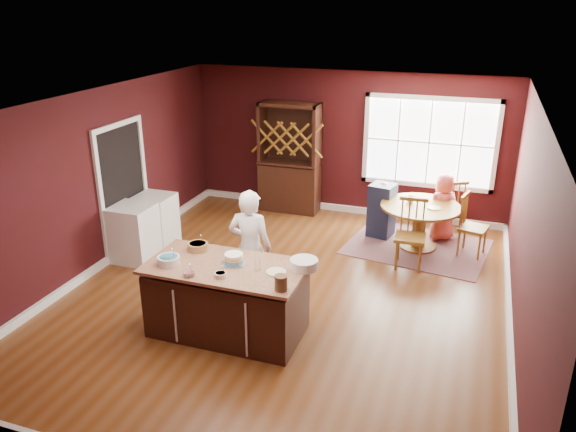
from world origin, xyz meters
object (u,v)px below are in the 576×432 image
Objects in this scene: hutch at (290,158)px; washer at (134,233)px; baker at (250,248)px; toddler at (379,191)px; dining_table at (420,218)px; chair_north at (449,207)px; seated_woman at (443,207)px; chair_east at (474,225)px; dryer at (156,220)px; chair_south at (410,234)px; high_chair at (382,209)px; kitchen_island at (227,300)px; layer_cake at (234,259)px.

hutch is 2.33× the size of washer.
baker is 3.17m from toddler.
baker is at bearing -126.70° from dining_table.
chair_north is at bearing 16.94° from toddler.
seated_woman is 1.30× the size of washer.
baker is at bearing 17.00° from seated_woman.
baker is 2.39m from washer.
chair_north reaches higher than chair_east.
dryer is (-2.27, 1.30, -0.38)m from baker.
high_chair is (-0.63, 1.08, -0.05)m from chair_south.
high_chair is 1.09× the size of washer.
chair_north is 5.32m from washer.
hutch is (-3.03, 0.30, 0.52)m from chair_north.
dryer is at bearing -154.53° from toddler.
kitchen_island is at bearing -129.23° from chair_south.
kitchen_island is 7.39× the size of toddler.
high_chair is (-1.01, -0.19, -0.09)m from seated_woman.
baker is at bearing -16.16° from washer.
toddler is (-0.70, 1.13, 0.26)m from chair_south.
chair_east reaches higher than washer.
kitchen_island is 1.95× the size of high_chair.
chair_east is 0.49× the size of hutch.
baker is 5.17× the size of layer_cake.
chair_east is at bearing 50.26° from kitchen_island.
kitchen_island is 2.21× the size of dryer.
dryer is (-2.35, 1.98, -0.55)m from layer_cake.
chair_south is 1.04× the size of chair_north.
high_chair is at bearing -10.66° from chair_north.
hutch is at bearing -83.31° from baker.
chair_south is 1.21× the size of washer.
hutch is (-0.76, 4.28, 0.07)m from layer_cake.
washer is at bearing -135.74° from high_chair.
dining_table is 0.75m from high_chair.
washer is at bearing 124.94° from chair_east.
kitchen_island is at bearing -107.70° from toddler.
kitchen_island is 3.19m from chair_south.
chair_east is 1.56m from high_chair.
baker reaches higher than toddler.
toddler reaches higher than dryer.
chair_north is at bearing 59.54° from dining_table.
seated_woman is 5.14m from washer.
layer_cake reaches higher than kitchen_island.
toddler is at bearing 33.49° from washer.
baker is 4.06m from chair_north.
seated_woman is 1.11m from toddler.
toddler is at bearing 25.47° from dryer.
baker reaches higher than washer.
seated_woman reaches higher than chair_north.
baker is 6.28× the size of toddler.
chair_south is at bearing -140.19° from baker.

